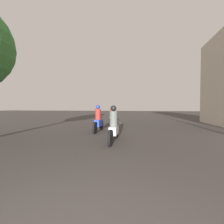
% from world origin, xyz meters
% --- Properties ---
extents(motorcycle_silver, '(0.60, 2.11, 1.53)m').
position_xyz_m(motorcycle_silver, '(-0.56, 5.20, 0.62)').
color(motorcycle_silver, black).
rests_on(motorcycle_silver, ground_plane).
extents(motorcycle_blue, '(0.60, 2.02, 1.59)m').
position_xyz_m(motorcycle_blue, '(-1.91, 7.57, 0.64)').
color(motorcycle_blue, black).
rests_on(motorcycle_blue, ground_plane).
extents(motorcycle_green, '(0.60, 2.07, 1.52)m').
position_xyz_m(motorcycle_green, '(-1.77, 11.15, 0.61)').
color(motorcycle_green, black).
rests_on(motorcycle_green, ground_plane).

